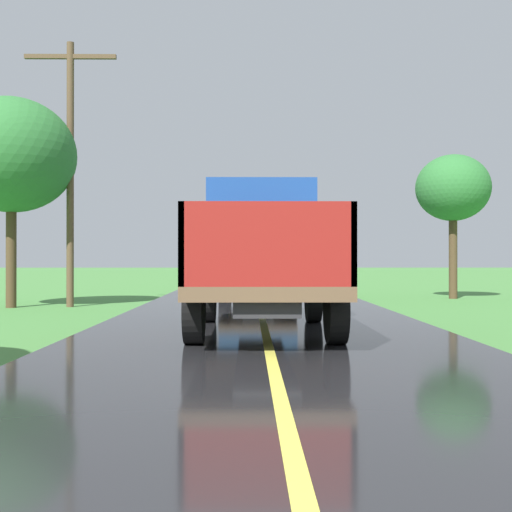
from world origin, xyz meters
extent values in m
cube|color=#2D2D30|center=(-0.04, 11.01, 0.68)|extent=(0.90, 5.51, 0.24)
cube|color=brown|center=(-0.04, 11.01, 0.88)|extent=(2.30, 5.80, 0.20)
cube|color=#1E479E|center=(-0.04, 12.96, 1.93)|extent=(2.10, 1.90, 1.90)
cube|color=black|center=(-0.04, 13.91, 2.26)|extent=(1.78, 0.02, 0.76)
cube|color=maroon|center=(-1.15, 10.03, 1.53)|extent=(0.08, 3.85, 1.10)
cube|color=maroon|center=(1.07, 10.03, 1.53)|extent=(0.08, 3.85, 1.10)
cube|color=maroon|center=(-0.04, 8.15, 1.53)|extent=(2.30, 0.08, 1.10)
cube|color=maroon|center=(-0.04, 11.92, 1.53)|extent=(2.30, 0.08, 1.10)
cylinder|color=black|center=(-1.09, 12.81, 0.58)|extent=(0.28, 1.00, 1.00)
cylinder|color=black|center=(1.01, 12.81, 0.58)|extent=(0.28, 1.00, 1.00)
cylinder|color=black|center=(-1.09, 9.41, 0.58)|extent=(0.28, 1.00, 1.00)
cylinder|color=black|center=(1.01, 9.41, 0.58)|extent=(0.28, 1.00, 1.00)
ellipsoid|color=#B2CF25|center=(0.27, 9.06, 1.84)|extent=(0.54, 0.55, 0.49)
ellipsoid|color=#A1CD32|center=(-0.51, 8.82, 1.12)|extent=(0.52, 0.52, 0.40)
ellipsoid|color=#A3BB2B|center=(-0.58, 10.15, 1.17)|extent=(0.59, 0.57, 0.51)
ellipsoid|color=#A8C51E|center=(-0.07, 9.52, 1.17)|extent=(0.46, 0.43, 0.52)
ellipsoid|color=#9EC331|center=(-0.34, 9.51, 1.83)|extent=(0.49, 0.63, 0.46)
ellipsoid|color=#9CB81D|center=(0.52, 9.15, 1.12)|extent=(0.54, 0.55, 0.45)
ellipsoid|color=#A3BD2B|center=(0.85, 8.52, 1.44)|extent=(0.51, 0.66, 0.43)
ellipsoid|color=#A7BC2E|center=(-0.20, 8.60, 1.13)|extent=(0.46, 0.58, 0.45)
ellipsoid|color=#A4C124|center=(-0.60, 10.88, 1.82)|extent=(0.52, 0.49, 0.50)
ellipsoid|color=#A3BB32|center=(-0.41, 8.80, 1.15)|extent=(0.60, 0.69, 0.42)
ellipsoid|color=#9FCF31|center=(0.08, 11.49, 1.44)|extent=(0.45, 0.51, 0.49)
cube|color=#2D2D30|center=(-0.01, 21.53, 0.68)|extent=(0.90, 5.51, 0.24)
cube|color=brown|center=(-0.01, 21.53, 0.88)|extent=(2.30, 5.80, 0.20)
cube|color=silver|center=(-0.01, 23.48, 1.93)|extent=(2.10, 1.90, 1.90)
cube|color=black|center=(-0.01, 24.44, 2.26)|extent=(1.78, 0.02, 0.76)
cube|color=#2D517F|center=(-1.12, 20.56, 1.53)|extent=(0.08, 3.85, 1.10)
cube|color=#2D517F|center=(1.10, 20.56, 1.53)|extent=(0.08, 3.85, 1.10)
cube|color=#2D517F|center=(-0.01, 18.67, 1.53)|extent=(2.30, 0.08, 1.10)
cube|color=#2D517F|center=(-0.01, 22.44, 1.53)|extent=(2.30, 0.08, 1.10)
cylinder|color=black|center=(-1.06, 23.33, 0.58)|extent=(0.28, 1.00, 1.00)
cylinder|color=black|center=(1.04, 23.33, 0.58)|extent=(0.28, 1.00, 1.00)
cylinder|color=black|center=(-1.06, 19.94, 0.58)|extent=(0.28, 1.00, 1.00)
cylinder|color=black|center=(1.04, 19.94, 0.58)|extent=(0.28, 1.00, 1.00)
ellipsoid|color=#A5C233|center=(0.32, 19.82, 1.50)|extent=(0.60, 0.64, 0.40)
ellipsoid|color=#A3C333|center=(-0.38, 19.54, 1.15)|extent=(0.40, 0.36, 0.48)
ellipsoid|color=#A5C31C|center=(0.16, 19.55, 1.16)|extent=(0.51, 0.48, 0.51)
ellipsoid|color=#B4C11F|center=(-0.55, 20.72, 1.48)|extent=(0.50, 0.51, 0.50)
ellipsoid|color=#B0C025|center=(-0.82, 21.53, 1.45)|extent=(0.50, 0.62, 0.47)
ellipsoid|color=#AFCB2F|center=(-0.55, 21.09, 1.48)|extent=(0.55, 0.53, 0.50)
ellipsoid|color=#B3C333|center=(-0.87, 19.15, 1.80)|extent=(0.51, 0.64, 0.50)
ellipsoid|color=#9DC61C|center=(-0.57, 21.49, 1.50)|extent=(0.60, 0.63, 0.37)
ellipsoid|color=#9FBA25|center=(-0.26, 20.24, 1.15)|extent=(0.51, 0.51, 0.41)
cylinder|color=brown|center=(-5.27, 17.98, 3.70)|extent=(0.20, 0.20, 7.39)
cube|color=brown|center=(-5.27, 17.98, 6.99)|extent=(2.55, 0.12, 0.12)
cylinder|color=#4C3823|center=(6.61, 21.62, 1.37)|extent=(0.28, 0.28, 2.74)
ellipsoid|color=#2D7033|center=(6.61, 21.62, 3.74)|extent=(2.49, 2.49, 2.24)
cylinder|color=#4C3823|center=(-6.81, 17.72, 1.40)|extent=(0.28, 0.28, 2.79)
ellipsoid|color=#2D7033|center=(-6.81, 17.72, 4.20)|extent=(3.51, 3.51, 3.16)
camera|label=1|loc=(-0.28, -0.22, 1.34)|focal=45.69mm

